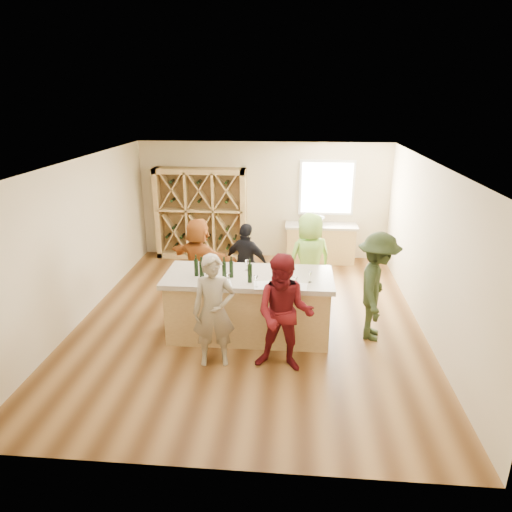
# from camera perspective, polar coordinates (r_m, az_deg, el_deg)

# --- Properties ---
(floor) EXTENTS (6.00, 7.00, 0.10)m
(floor) POSITION_cam_1_polar(r_m,az_deg,el_deg) (8.33, -0.81, -8.25)
(floor) COLOR brown
(floor) RESTS_ON ground
(ceiling) EXTENTS (6.00, 7.00, 0.10)m
(ceiling) POSITION_cam_1_polar(r_m,az_deg,el_deg) (7.43, -0.92, 11.94)
(ceiling) COLOR white
(ceiling) RESTS_ON ground
(wall_back) EXTENTS (6.00, 0.10, 2.80)m
(wall_back) POSITION_cam_1_polar(r_m,az_deg,el_deg) (11.17, 0.96, 6.97)
(wall_back) COLOR beige
(wall_back) RESTS_ON ground
(wall_front) EXTENTS (6.00, 0.10, 2.80)m
(wall_front) POSITION_cam_1_polar(r_m,az_deg,el_deg) (4.56, -5.42, -12.84)
(wall_front) COLOR beige
(wall_front) RESTS_ON ground
(wall_left) EXTENTS (0.10, 7.00, 2.80)m
(wall_left) POSITION_cam_1_polar(r_m,az_deg,el_deg) (8.61, -21.52, 1.72)
(wall_left) COLOR beige
(wall_left) RESTS_ON ground
(wall_right) EXTENTS (0.10, 7.00, 2.80)m
(wall_right) POSITION_cam_1_polar(r_m,az_deg,el_deg) (8.06, 21.26, 0.60)
(wall_right) COLOR beige
(wall_right) RESTS_ON ground
(window_frame) EXTENTS (1.30, 0.06, 1.30)m
(window_frame) POSITION_cam_1_polar(r_m,az_deg,el_deg) (11.03, 8.83, 8.43)
(window_frame) COLOR white
(window_frame) RESTS_ON wall_back
(window_pane) EXTENTS (1.18, 0.01, 1.18)m
(window_pane) POSITION_cam_1_polar(r_m,az_deg,el_deg) (10.99, 8.84, 8.39)
(window_pane) COLOR white
(window_pane) RESTS_ON wall_back
(wine_rack) EXTENTS (2.20, 0.45, 2.20)m
(wine_rack) POSITION_cam_1_polar(r_m,az_deg,el_deg) (11.18, -6.88, 5.25)
(wine_rack) COLOR tan
(wine_rack) RESTS_ON floor
(back_counter_base) EXTENTS (1.60, 0.58, 0.86)m
(back_counter_base) POSITION_cam_1_polar(r_m,az_deg,el_deg) (11.09, 8.05, 1.47)
(back_counter_base) COLOR tan
(back_counter_base) RESTS_ON floor
(back_counter_top) EXTENTS (1.70, 0.62, 0.06)m
(back_counter_top) POSITION_cam_1_polar(r_m,az_deg,el_deg) (10.95, 8.16, 3.76)
(back_counter_top) COLOR #AC9F8C
(back_counter_top) RESTS_ON back_counter_base
(sink) EXTENTS (0.54, 0.54, 0.19)m
(sink) POSITION_cam_1_polar(r_m,az_deg,el_deg) (10.91, 7.14, 4.42)
(sink) COLOR silver
(sink) RESTS_ON back_counter_top
(faucet) EXTENTS (0.02, 0.02, 0.30)m
(faucet) POSITION_cam_1_polar(r_m,az_deg,el_deg) (11.07, 7.12, 4.94)
(faucet) COLOR silver
(faucet) RESTS_ON back_counter_top
(tasting_counter_base) EXTENTS (2.60, 1.00, 1.00)m
(tasting_counter_base) POSITION_cam_1_polar(r_m,az_deg,el_deg) (7.61, -0.90, -6.42)
(tasting_counter_base) COLOR tan
(tasting_counter_base) RESTS_ON floor
(tasting_counter_top) EXTENTS (2.72, 1.12, 0.08)m
(tasting_counter_top) POSITION_cam_1_polar(r_m,az_deg,el_deg) (7.39, -0.92, -2.66)
(tasting_counter_top) COLOR #AC9F8C
(tasting_counter_top) RESTS_ON tasting_counter_base
(wine_bottle_a) EXTENTS (0.08, 0.08, 0.28)m
(wine_bottle_a) POSITION_cam_1_polar(r_m,az_deg,el_deg) (7.36, -7.48, -1.46)
(wine_bottle_a) COLOR black
(wine_bottle_a) RESTS_ON tasting_counter_top
(wine_bottle_b) EXTENTS (0.08, 0.08, 0.30)m
(wine_bottle_b) POSITION_cam_1_polar(r_m,az_deg,el_deg) (7.18, -6.80, -1.86)
(wine_bottle_b) COLOR black
(wine_bottle_b) RESTS_ON tasting_counter_top
(wine_bottle_c) EXTENTS (0.07, 0.07, 0.28)m
(wine_bottle_c) POSITION_cam_1_polar(r_m,az_deg,el_deg) (7.36, -5.61, -1.35)
(wine_bottle_c) COLOR black
(wine_bottle_c) RESTS_ON tasting_counter_top
(wine_bottle_d) EXTENTS (0.08, 0.08, 0.28)m
(wine_bottle_d) POSITION_cam_1_polar(r_m,az_deg,el_deg) (7.19, -4.00, -1.81)
(wine_bottle_d) COLOR black
(wine_bottle_d) RESTS_ON tasting_counter_top
(wine_bottle_e) EXTENTS (0.08, 0.08, 0.27)m
(wine_bottle_e) POSITION_cam_1_polar(r_m,az_deg,el_deg) (7.25, -3.10, -1.67)
(wine_bottle_e) COLOR black
(wine_bottle_e) RESTS_ON tasting_counter_top
(wine_glass_a) EXTENTS (0.08, 0.08, 0.17)m
(wine_glass_a) POSITION_cam_1_polar(r_m,az_deg,el_deg) (7.00, -3.45, -2.89)
(wine_glass_a) COLOR white
(wine_glass_a) RESTS_ON tasting_counter_top
(wine_glass_b) EXTENTS (0.08, 0.08, 0.18)m
(wine_glass_b) POSITION_cam_1_polar(r_m,az_deg,el_deg) (6.89, 0.01, -3.22)
(wine_glass_b) COLOR white
(wine_glass_b) RESTS_ON tasting_counter_top
(wine_glass_c) EXTENTS (0.07, 0.07, 0.18)m
(wine_glass_c) POSITION_cam_1_polar(r_m,az_deg,el_deg) (6.85, 4.97, -3.42)
(wine_glass_c) COLOR white
(wine_glass_c) RESTS_ON tasting_counter_top
(wine_glass_d) EXTENTS (0.09, 0.09, 0.20)m
(wine_glass_d) POSITION_cam_1_polar(r_m,az_deg,el_deg) (7.13, 2.61, -2.33)
(wine_glass_d) COLOR white
(wine_glass_d) RESTS_ON tasting_counter_top
(wine_glass_e) EXTENTS (0.08, 0.08, 0.16)m
(wine_glass_e) POSITION_cam_1_polar(r_m,az_deg,el_deg) (7.11, 6.80, -2.67)
(wine_glass_e) COLOR white
(wine_glass_e) RESTS_ON tasting_counter_top
(tasting_menu_a) EXTENTS (0.28, 0.34, 0.00)m
(tasting_menu_a) POSITION_cam_1_polar(r_m,az_deg,el_deg) (7.08, -4.02, -3.38)
(tasting_menu_a) COLOR white
(tasting_menu_a) RESTS_ON tasting_counter_top
(tasting_menu_b) EXTENTS (0.28, 0.36, 0.00)m
(tasting_menu_b) POSITION_cam_1_polar(r_m,az_deg,el_deg) (6.99, 0.72, -3.65)
(tasting_menu_b) COLOR white
(tasting_menu_b) RESTS_ON tasting_counter_top
(tasting_menu_c) EXTENTS (0.25, 0.32, 0.00)m
(tasting_menu_c) POSITION_cam_1_polar(r_m,az_deg,el_deg) (6.96, 5.51, -3.83)
(tasting_menu_c) COLOR white
(tasting_menu_c) RESTS_ON tasting_counter_top
(person_near_left) EXTENTS (0.69, 0.55, 1.72)m
(person_near_left) POSITION_cam_1_polar(r_m,az_deg,el_deg) (6.71, -5.29, -6.87)
(person_near_left) COLOR gray
(person_near_left) RESTS_ON floor
(person_near_right) EXTENTS (0.92, 0.58, 1.77)m
(person_near_right) POSITION_cam_1_polar(r_m,az_deg,el_deg) (6.55, 3.56, -7.25)
(person_near_right) COLOR #590F14
(person_near_right) RESTS_ON floor
(person_server) EXTENTS (0.78, 1.26, 1.81)m
(person_server) POSITION_cam_1_polar(r_m,az_deg,el_deg) (7.62, 14.84, -3.75)
(person_server) COLOR #263319
(person_server) RESTS_ON floor
(person_far_mid) EXTENTS (1.04, 0.79, 1.58)m
(person_far_mid) POSITION_cam_1_polar(r_m,az_deg,el_deg) (8.66, -1.17, -1.01)
(person_far_mid) COLOR black
(person_far_mid) RESTS_ON floor
(person_far_right) EXTENTS (1.03, 0.87, 1.79)m
(person_far_right) POSITION_cam_1_polar(r_m,az_deg,el_deg) (8.65, 6.69, -0.45)
(person_far_right) COLOR #8CC64C
(person_far_right) RESTS_ON floor
(person_far_left) EXTENTS (1.62, 1.17, 1.65)m
(person_far_left) POSITION_cam_1_polar(r_m,az_deg,el_deg) (8.86, -7.13, -0.47)
(person_far_left) COLOR #994C19
(person_far_left) RESTS_ON floor
(wine_bottle_f) EXTENTS (0.07, 0.07, 0.30)m
(wine_bottle_f) POSITION_cam_1_polar(r_m,az_deg,el_deg) (7.04, -0.77, -2.16)
(wine_bottle_f) COLOR black
(wine_bottle_f) RESTS_ON tasting_counter_top
(wine_glass_f) EXTENTS (0.07, 0.07, 0.18)m
(wine_glass_f) POSITION_cam_1_polar(r_m,az_deg,el_deg) (7.54, -1.15, -1.16)
(wine_glass_f) COLOR white
(wine_glass_f) RESTS_ON tasting_counter_top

